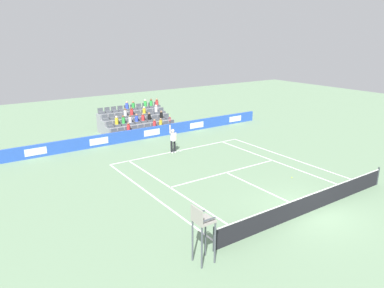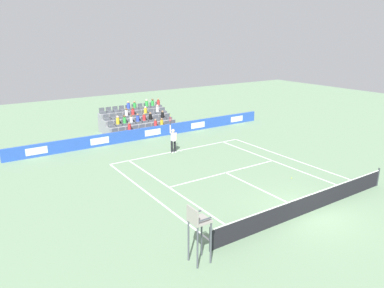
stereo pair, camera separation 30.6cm
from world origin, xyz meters
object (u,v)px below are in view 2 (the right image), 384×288
Objects in this scene: tennis_net at (309,203)px; loose_tennis_ball at (291,178)px; umpire_chair at (198,226)px; tennis_player at (173,140)px.

tennis_net is 4.39m from loose_tennis_ball.
umpire_chair reaches higher than tennis_net.
tennis_net is 4.19× the size of tennis_player.
umpire_chair is (6.76, 0.33, 1.03)m from tennis_net.
tennis_net is 5.12× the size of umpire_chair.
tennis_player reaches higher than loose_tennis_ball.
loose_tennis_ball is (-9.45, -3.77, -1.49)m from umpire_chair.
tennis_net is at bearing -177.24° from umpire_chair.
tennis_player is 1.22× the size of umpire_chair.
loose_tennis_ball is at bearing 111.88° from tennis_player.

